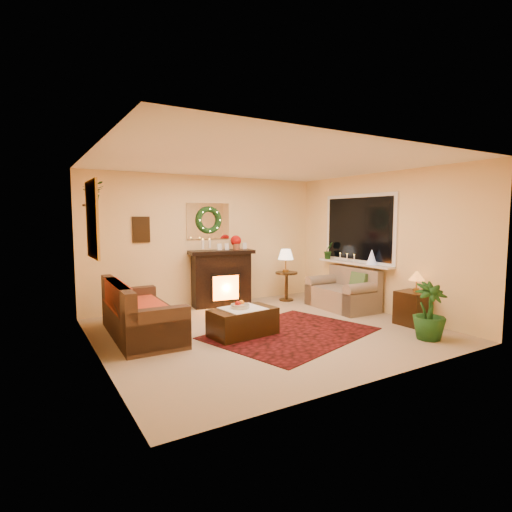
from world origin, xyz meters
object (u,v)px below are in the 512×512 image
loveseat (342,287)px  end_table_square (413,308)px  fireplace (221,279)px  coffee_table (243,322)px  side_table_round (286,285)px  sofa (142,308)px

loveseat → end_table_square: bearing=-80.6°
fireplace → loveseat: 2.38m
coffee_table → loveseat: bearing=7.3°
loveseat → coffee_table: (-2.53, -0.60, -0.21)m
loveseat → end_table_square: (0.20, -1.48, -0.15)m
side_table_round → coffee_table: (-2.03, -1.76, -0.12)m
loveseat → sofa: bearing=178.9°
fireplace → end_table_square: bearing=-46.3°
fireplace → end_table_square: size_ratio=2.07×
side_table_round → end_table_square: side_table_round is taller
sofa → fireplace: (1.92, 1.24, 0.12)m
loveseat → fireplace: bearing=144.9°
loveseat → side_table_round: (-0.50, 1.17, -0.09)m
sofa → coffee_table: (1.30, -0.78, -0.22)m
loveseat → end_table_square: loveseat is taller
fireplace → coffee_table: bearing=-99.4°
fireplace → coffee_table: fireplace is taller
fireplace → loveseat: size_ratio=0.84×
loveseat → side_table_round: loveseat is taller
end_table_square → coffee_table: 2.87m
loveseat → side_table_round: bearing=114.7°
fireplace → end_table_square: fireplace is taller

